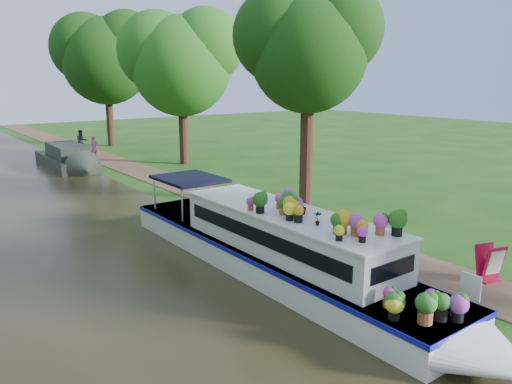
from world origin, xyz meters
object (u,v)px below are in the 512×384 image
at_px(second_boat, 67,158).
at_px(sandwich_board, 490,265).
at_px(pedestrian_pink, 94,147).
at_px(pedestrian_dark, 82,141).
at_px(plant_boat, 286,249).

height_order(second_boat, sandwich_board, second_boat).
height_order(pedestrian_pink, pedestrian_dark, pedestrian_dark).
height_order(plant_boat, second_boat, plant_boat).
distance_m(plant_boat, sandwich_board, 5.39).
distance_m(pedestrian_pink, pedestrian_dark, 3.57).
bearing_deg(pedestrian_pink, sandwich_board, -108.13).
xyz_separation_m(sandwich_board, pedestrian_pink, (-1.37, 26.34, 0.32)).
distance_m(plant_boat, pedestrian_pink, 23.15).
bearing_deg(sandwich_board, plant_boat, 157.52).
distance_m(second_boat, sandwich_board, 24.38).
distance_m(sandwich_board, pedestrian_pink, 26.38).
xyz_separation_m(second_boat, pedestrian_pink, (2.42, 2.25, 0.22)).
relative_size(pedestrian_pink, pedestrian_dark, 0.95).
relative_size(plant_boat, pedestrian_dark, 8.37).
bearing_deg(pedestrian_pink, pedestrian_dark, 63.56).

